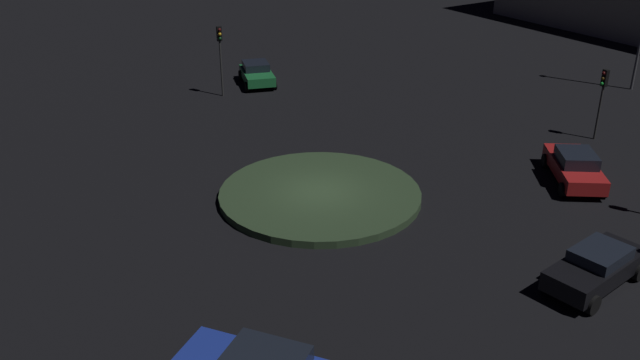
% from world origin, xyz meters
% --- Properties ---
extents(ground_plane, '(118.52, 118.52, 0.00)m').
position_xyz_m(ground_plane, '(0.00, 0.00, 0.00)').
color(ground_plane, black).
extents(roundabout_island, '(9.01, 9.01, 0.33)m').
position_xyz_m(roundabout_island, '(0.00, 0.00, 0.17)').
color(roundabout_island, '#2D4228').
rests_on(roundabout_island, ground_plane).
extents(car_red, '(4.86, 2.79, 1.53)m').
position_xyz_m(car_red, '(0.02, 11.99, 0.78)').
color(car_red, red).
rests_on(car_red, ground_plane).
extents(car_black, '(3.75, 4.58, 1.46)m').
position_xyz_m(car_black, '(8.30, 8.60, 0.78)').
color(car_black, black).
rests_on(car_black, ground_plane).
extents(car_green, '(4.05, 2.42, 1.42)m').
position_xyz_m(car_green, '(-17.64, -1.72, 0.74)').
color(car_green, '#1E7238').
rests_on(car_green, ground_plane).
extents(traffic_light_north_near, '(0.35, 0.39, 3.86)m').
position_xyz_m(traffic_light_north_near, '(-4.91, 15.71, 2.76)').
color(traffic_light_north_near, '#2D2D2D').
rests_on(traffic_light_north_near, ground_plane).
extents(traffic_light_west, '(0.38, 0.35, 4.45)m').
position_xyz_m(traffic_light_west, '(-15.34, -4.04, 3.16)').
color(traffic_light_west, '#2D2D2D').
rests_on(traffic_light_west, ground_plane).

